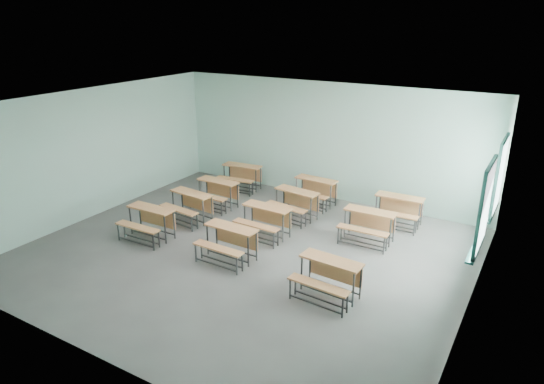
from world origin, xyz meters
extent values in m
cube|color=slate|center=(0.00, 0.00, -0.01)|extent=(9.00, 8.00, 0.02)
cube|color=white|center=(0.00, 0.00, 3.21)|extent=(9.00, 8.00, 0.02)
cube|color=silver|center=(0.00, 4.01, 1.60)|extent=(9.00, 0.02, 3.20)
cube|color=silver|center=(0.00, -4.01, 1.60)|extent=(9.00, 0.02, 3.20)
cube|color=silver|center=(-4.51, 0.00, 1.60)|extent=(0.02, 8.00, 3.20)
cube|color=silver|center=(4.51, 0.00, 1.60)|extent=(0.02, 8.00, 3.20)
cube|color=#184541|center=(4.47, 2.80, 0.93)|extent=(0.06, 1.20, 0.06)
cube|color=#184541|center=(4.47, 2.80, 2.47)|extent=(0.06, 1.20, 0.06)
cube|color=#184541|center=(4.47, 2.23, 1.70)|extent=(0.06, 0.06, 1.60)
cube|color=#184541|center=(4.47, 3.37, 1.70)|extent=(0.06, 0.06, 1.60)
cube|color=#184541|center=(4.47, 2.80, 1.70)|extent=(0.04, 0.04, 1.48)
cube|color=#184541|center=(4.47, 2.80, 1.70)|extent=(0.04, 1.08, 0.04)
cube|color=#184541|center=(4.43, 2.80, 0.87)|extent=(0.14, 1.28, 0.04)
cube|color=white|center=(4.50, 2.80, 1.70)|extent=(0.01, 1.08, 1.48)
cube|color=#184541|center=(4.47, 0.80, 0.93)|extent=(0.06, 1.20, 0.06)
cube|color=#184541|center=(4.47, 0.80, 2.47)|extent=(0.06, 1.20, 0.06)
cube|color=#184541|center=(4.47, 0.23, 1.70)|extent=(0.06, 0.06, 1.60)
cube|color=#184541|center=(4.47, 1.37, 1.70)|extent=(0.06, 0.06, 1.60)
cube|color=#184541|center=(4.47, 0.80, 1.70)|extent=(0.04, 0.04, 1.48)
cube|color=#184541|center=(4.47, 0.80, 1.70)|extent=(0.04, 1.08, 0.04)
cube|color=#184541|center=(4.43, 0.80, 0.87)|extent=(0.14, 1.28, 0.04)
cube|color=white|center=(4.50, 0.80, 1.70)|extent=(0.01, 1.08, 1.48)
cube|color=#C57B47|center=(-2.31, -0.42, 0.70)|extent=(1.15, 0.40, 0.04)
cube|color=#C57B47|center=(-2.31, -0.25, 0.41)|extent=(1.09, 0.04, 0.39)
cylinder|color=#373A3C|center=(-2.83, -0.58, 0.34)|extent=(0.03, 0.03, 0.68)
cylinder|color=#373A3C|center=(-1.78, -0.57, 0.34)|extent=(0.03, 0.03, 0.68)
cylinder|color=#373A3C|center=(-2.84, -0.28, 0.34)|extent=(0.03, 0.03, 0.68)
cylinder|color=#373A3C|center=(-1.79, -0.26, 0.34)|extent=(0.03, 0.03, 0.68)
cube|color=#373A3C|center=(-2.31, -0.57, 0.10)|extent=(1.05, 0.04, 0.03)
cube|color=#373A3C|center=(-2.31, -0.27, 0.10)|extent=(1.05, 0.04, 0.03)
cube|color=#C57B47|center=(-2.30, -0.88, 0.41)|extent=(1.15, 0.26, 0.03)
cylinder|color=#373A3C|center=(-2.83, -0.98, 0.20)|extent=(0.03, 0.03, 0.40)
cylinder|color=#373A3C|center=(-1.78, -0.96, 0.20)|extent=(0.03, 0.03, 0.40)
cylinder|color=#373A3C|center=(-2.83, -0.80, 0.20)|extent=(0.03, 0.03, 0.40)
cylinder|color=#373A3C|center=(-1.78, -0.78, 0.20)|extent=(0.03, 0.03, 0.40)
cube|color=#373A3C|center=(-2.30, -0.97, 0.08)|extent=(1.05, 0.04, 0.03)
cube|color=#373A3C|center=(-2.31, -0.79, 0.08)|extent=(1.05, 0.04, 0.03)
cube|color=#C57B47|center=(-0.13, -0.35, 0.70)|extent=(1.15, 0.41, 0.04)
cube|color=#C57B47|center=(-0.12, -0.18, 0.41)|extent=(1.09, 0.05, 0.39)
cylinder|color=#373A3C|center=(-0.66, -0.49, 0.34)|extent=(0.04, 0.04, 0.68)
cylinder|color=#373A3C|center=(0.39, -0.52, 0.34)|extent=(0.04, 0.04, 0.68)
cylinder|color=#373A3C|center=(-0.65, -0.19, 0.34)|extent=(0.04, 0.04, 0.68)
cylinder|color=#373A3C|center=(0.40, -0.21, 0.34)|extent=(0.04, 0.04, 0.68)
cube|color=#373A3C|center=(-0.13, -0.50, 0.10)|extent=(1.05, 0.05, 0.03)
cube|color=#373A3C|center=(-0.13, -0.20, 0.10)|extent=(1.05, 0.05, 0.03)
cube|color=#C57B47|center=(-0.14, -0.81, 0.41)|extent=(1.15, 0.27, 0.03)
cylinder|color=#373A3C|center=(-0.67, -0.89, 0.20)|extent=(0.04, 0.04, 0.40)
cylinder|color=#373A3C|center=(0.38, -0.91, 0.20)|extent=(0.04, 0.04, 0.40)
cylinder|color=#373A3C|center=(-0.66, -0.71, 0.20)|extent=(0.04, 0.04, 0.40)
cylinder|color=#373A3C|center=(0.39, -0.73, 0.20)|extent=(0.04, 0.04, 0.40)
cube|color=#373A3C|center=(-0.14, -0.90, 0.08)|extent=(1.05, 0.05, 0.03)
cube|color=#373A3C|center=(-0.14, -0.72, 0.08)|extent=(1.05, 0.05, 0.03)
cube|color=#C57B47|center=(2.25, -0.61, 0.70)|extent=(1.17, 0.46, 0.04)
cube|color=#C57B47|center=(2.26, -0.44, 0.41)|extent=(1.09, 0.09, 0.39)
cylinder|color=#373A3C|center=(1.71, -0.73, 0.34)|extent=(0.04, 0.04, 0.68)
cylinder|color=#373A3C|center=(2.76, -0.80, 0.34)|extent=(0.04, 0.04, 0.68)
cylinder|color=#373A3C|center=(1.73, -0.43, 0.34)|extent=(0.04, 0.04, 0.68)
cylinder|color=#373A3C|center=(2.78, -0.50, 0.34)|extent=(0.04, 0.04, 0.68)
cube|color=#373A3C|center=(2.24, -0.77, 0.10)|extent=(1.05, 0.10, 0.03)
cube|color=#373A3C|center=(2.26, -0.46, 0.10)|extent=(1.05, 0.10, 0.03)
cube|color=#C57B47|center=(2.22, -1.07, 0.41)|extent=(1.16, 0.31, 0.03)
cylinder|color=#373A3C|center=(1.69, -1.12, 0.20)|extent=(0.04, 0.04, 0.40)
cylinder|color=#373A3C|center=(2.73, -1.20, 0.20)|extent=(0.04, 0.04, 0.40)
cylinder|color=#373A3C|center=(1.70, -0.94, 0.20)|extent=(0.04, 0.04, 0.40)
cylinder|color=#373A3C|center=(2.75, -1.01, 0.20)|extent=(0.04, 0.04, 0.40)
cube|color=#373A3C|center=(2.21, -1.16, 0.08)|extent=(1.05, 0.10, 0.03)
cube|color=#373A3C|center=(2.22, -0.98, 0.08)|extent=(1.05, 0.10, 0.03)
cube|color=#C57B47|center=(-2.16, 0.83, 0.70)|extent=(1.18, 0.50, 0.04)
cube|color=#C57B47|center=(-2.14, 1.01, 0.41)|extent=(1.08, 0.13, 0.39)
cylinder|color=#373A3C|center=(-2.69, 0.74, 0.34)|extent=(0.04, 0.04, 0.68)
cylinder|color=#373A3C|center=(-1.65, 0.63, 0.34)|extent=(0.04, 0.04, 0.68)
cylinder|color=#373A3C|center=(-2.66, 1.04, 0.34)|extent=(0.04, 0.04, 0.68)
cylinder|color=#373A3C|center=(-1.62, 0.93, 0.34)|extent=(0.04, 0.04, 0.68)
cube|color=#373A3C|center=(-2.17, 0.68, 0.10)|extent=(1.05, 0.14, 0.03)
cube|color=#373A3C|center=(-2.14, 0.98, 0.10)|extent=(1.05, 0.14, 0.03)
cube|color=#C57B47|center=(-2.21, 0.38, 0.41)|extent=(1.16, 0.36, 0.03)
cylinder|color=#373A3C|center=(-2.74, 0.34, 0.20)|extent=(0.04, 0.04, 0.40)
cylinder|color=#373A3C|center=(-1.69, 0.23, 0.20)|extent=(0.04, 0.04, 0.40)
cylinder|color=#373A3C|center=(-2.72, 0.52, 0.20)|extent=(0.04, 0.04, 0.40)
cylinder|color=#373A3C|center=(-1.67, 0.41, 0.20)|extent=(0.04, 0.04, 0.40)
cube|color=#373A3C|center=(-2.21, 0.29, 0.08)|extent=(1.05, 0.14, 0.03)
cube|color=#373A3C|center=(-2.20, 0.47, 0.08)|extent=(1.05, 0.14, 0.03)
cube|color=#C57B47|center=(-0.08, 1.00, 0.70)|extent=(1.15, 0.42, 0.04)
cube|color=#C57B47|center=(-0.07, 1.18, 0.41)|extent=(1.09, 0.05, 0.39)
cylinder|color=#373A3C|center=(-0.61, 0.86, 0.34)|extent=(0.04, 0.04, 0.68)
cylinder|color=#373A3C|center=(0.44, 0.83, 0.34)|extent=(0.04, 0.04, 0.68)
cylinder|color=#373A3C|center=(-0.60, 1.17, 0.34)|extent=(0.04, 0.04, 0.68)
cylinder|color=#373A3C|center=(0.45, 1.14, 0.34)|extent=(0.04, 0.04, 0.68)
cube|color=#373A3C|center=(-0.08, 0.85, 0.10)|extent=(1.05, 0.06, 0.03)
cube|color=#373A3C|center=(-0.07, 1.15, 0.10)|extent=(1.05, 0.06, 0.03)
cube|color=#C57B47|center=(-0.09, 0.54, 0.41)|extent=(1.15, 0.27, 0.03)
cylinder|color=#373A3C|center=(-0.62, 0.47, 0.20)|extent=(0.04, 0.04, 0.40)
cylinder|color=#373A3C|center=(0.43, 0.44, 0.20)|extent=(0.04, 0.04, 0.40)
cylinder|color=#373A3C|center=(-0.61, 0.65, 0.20)|extent=(0.04, 0.04, 0.40)
cylinder|color=#373A3C|center=(0.43, 0.62, 0.20)|extent=(0.04, 0.04, 0.40)
cube|color=#373A3C|center=(-0.10, 0.45, 0.08)|extent=(1.05, 0.06, 0.03)
cube|color=#373A3C|center=(-0.09, 0.63, 0.08)|extent=(1.05, 0.06, 0.03)
cube|color=#C57B47|center=(-2.15, 1.91, 0.70)|extent=(1.15, 0.42, 0.04)
cube|color=#C57B47|center=(-2.15, 2.09, 0.41)|extent=(1.09, 0.05, 0.39)
cylinder|color=#373A3C|center=(-2.68, 1.78, 0.34)|extent=(0.04, 0.04, 0.68)
cylinder|color=#373A3C|center=(-1.63, 1.74, 0.34)|extent=(0.04, 0.04, 0.68)
cylinder|color=#373A3C|center=(-2.67, 2.08, 0.34)|extent=(0.04, 0.04, 0.68)
cylinder|color=#373A3C|center=(-1.62, 2.05, 0.34)|extent=(0.04, 0.04, 0.68)
cube|color=#373A3C|center=(-2.16, 1.76, 0.10)|extent=(1.05, 0.06, 0.03)
cube|color=#373A3C|center=(-2.15, 2.07, 0.10)|extent=(1.05, 0.06, 0.03)
cube|color=#C57B47|center=(-2.17, 1.46, 0.41)|extent=(1.15, 0.27, 0.03)
cylinder|color=#373A3C|center=(-2.69, 1.38, 0.20)|extent=(0.04, 0.04, 0.40)
cylinder|color=#373A3C|center=(-1.64, 1.35, 0.20)|extent=(0.04, 0.04, 0.40)
cylinder|color=#373A3C|center=(-2.69, 1.56, 0.20)|extent=(0.04, 0.04, 0.40)
cylinder|color=#373A3C|center=(-1.64, 1.53, 0.20)|extent=(0.04, 0.04, 0.40)
cube|color=#373A3C|center=(-2.17, 1.37, 0.08)|extent=(1.05, 0.06, 0.03)
cube|color=#373A3C|center=(-2.16, 1.55, 0.08)|extent=(1.05, 0.06, 0.03)
cube|color=#C57B47|center=(0.02, 2.29, 0.70)|extent=(1.18, 0.53, 0.04)
cube|color=#C57B47|center=(0.04, 2.47, 0.41)|extent=(1.08, 0.16, 0.39)
cylinder|color=#373A3C|center=(-0.52, 2.21, 0.34)|extent=(0.04, 0.04, 0.68)
cylinder|color=#373A3C|center=(0.52, 2.07, 0.34)|extent=(0.04, 0.04, 0.68)
cylinder|color=#373A3C|center=(-0.48, 2.51, 0.34)|extent=(0.04, 0.04, 0.68)
cylinder|color=#373A3C|center=(0.56, 2.38, 0.34)|extent=(0.04, 0.04, 0.68)
cube|color=#373A3C|center=(0.00, 2.14, 0.10)|extent=(1.04, 0.17, 0.03)
cube|color=#373A3C|center=(0.04, 2.45, 0.10)|extent=(1.04, 0.17, 0.03)
cube|color=#C57B47|center=(-0.04, 1.84, 0.41)|extent=(1.16, 0.39, 0.03)
cylinder|color=#373A3C|center=(-0.58, 1.82, 0.20)|extent=(0.04, 0.04, 0.40)
cylinder|color=#373A3C|center=(0.46, 1.68, 0.20)|extent=(0.04, 0.04, 0.40)
cylinder|color=#373A3C|center=(-0.55, 2.00, 0.20)|extent=(0.04, 0.04, 0.40)
cylinder|color=#373A3C|center=(0.49, 1.86, 0.20)|extent=(0.04, 0.04, 0.40)
cube|color=#373A3C|center=(-0.06, 1.75, 0.08)|extent=(1.04, 0.17, 0.03)
cube|color=#373A3C|center=(-0.03, 1.93, 0.08)|extent=(1.04, 0.17, 0.03)
cube|color=#C57B47|center=(2.05, 1.95, 0.70)|extent=(1.15, 0.40, 0.04)
cube|color=#C57B47|center=(2.05, 2.12, 0.41)|extent=(1.09, 0.04, 0.39)
cylinder|color=#373A3C|center=(1.53, 1.79, 0.34)|extent=(0.03, 0.03, 0.68)
cylinder|color=#373A3C|center=(2.58, 1.81, 0.34)|extent=(0.03, 0.03, 0.68)
cylinder|color=#373A3C|center=(1.53, 2.09, 0.34)|extent=(0.03, 0.03, 0.68)
cylinder|color=#373A3C|center=(2.58, 2.11, 0.34)|extent=(0.03, 0.03, 0.68)
cube|color=#373A3C|center=(2.06, 1.80, 0.10)|extent=(1.05, 0.05, 0.03)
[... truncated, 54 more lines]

